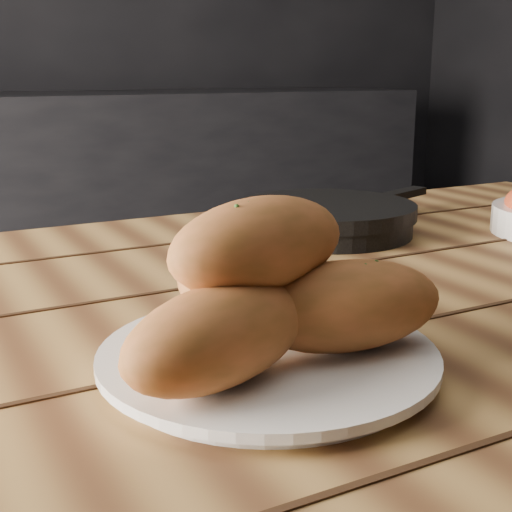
{
  "coord_description": "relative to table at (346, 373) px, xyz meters",
  "views": [
    {
      "loc": [
        -0.6,
        -0.93,
        0.98
      ],
      "look_at": [
        -0.34,
        -0.45,
        0.84
      ],
      "focal_mm": 50.0,
      "sensor_mm": 36.0,
      "label": 1
    }
  ],
  "objects": [
    {
      "name": "counter",
      "position": [
        0.17,
        2.04,
        -0.21
      ],
      "size": [
        2.8,
        0.6,
        0.9
      ],
      "primitive_type": "cube",
      "color": "black",
      "rests_on": "ground"
    },
    {
      "name": "bread_rolls",
      "position": [
        -0.18,
        -0.14,
        0.16
      ],
      "size": [
        0.29,
        0.24,
        0.12
      ],
      "color": "#B75F32",
      "rests_on": "plate"
    },
    {
      "name": "table",
      "position": [
        0.0,
        0.0,
        0.0
      ],
      "size": [
        1.51,
        0.98,
        0.75
      ],
      "color": "olive",
      "rests_on": "ground"
    },
    {
      "name": "skillet",
      "position": [
        0.14,
        0.26,
        0.12
      ],
      "size": [
        0.38,
        0.26,
        0.05
      ],
      "color": "black",
      "rests_on": "table"
    },
    {
      "name": "plate",
      "position": [
        -0.17,
        -0.13,
        0.1
      ],
      "size": [
        0.27,
        0.27,
        0.02
      ],
      "color": "white",
      "rests_on": "table"
    }
  ]
}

